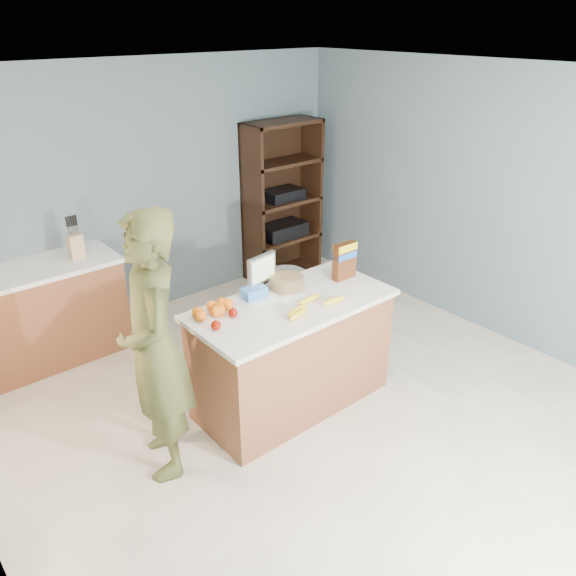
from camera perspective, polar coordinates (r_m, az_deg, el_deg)
floor at (r=4.48m, az=2.95°, el=-13.12°), size 4.50×5.00×0.02m
walls at (r=3.67m, az=3.54°, el=7.34°), size 4.52×5.02×2.51m
counter_peninsula at (r=4.41m, az=0.42°, el=-7.06°), size 1.56×0.76×0.90m
back_cabinet at (r=5.41m, az=-22.93°, el=-2.23°), size 1.24×0.62×0.90m
shelving_unit at (r=6.57m, az=-0.84°, el=8.61°), size 0.90×0.40×1.80m
person at (r=3.67m, az=-13.39°, el=-6.04°), size 0.63×0.78×1.84m
knife_block at (r=5.23m, az=-20.76°, el=4.04°), size 0.12×0.10×0.31m
envelopes at (r=4.22m, az=-0.90°, el=-1.06°), size 0.41×0.21×0.00m
bananas at (r=4.07m, az=2.21°, el=-1.85°), size 0.55×0.20×0.05m
apples at (r=3.94m, az=-6.79°, el=-2.86°), size 0.26×0.25×0.07m
oranges at (r=4.02m, az=-7.42°, el=-2.12°), size 0.33×0.17×0.08m
blue_carton at (r=4.23m, az=-3.47°, el=-0.47°), size 0.19×0.13×0.08m
salad_bowl at (r=4.37m, az=-0.12°, el=0.73°), size 0.30×0.30×0.13m
tv at (r=4.31m, az=-2.68°, el=1.81°), size 0.28×0.12×0.28m
cereal_box at (r=4.50m, az=5.77°, el=3.03°), size 0.20×0.08×0.30m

